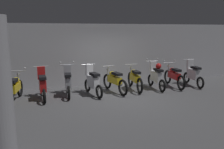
# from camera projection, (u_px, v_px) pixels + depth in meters

# --- Properties ---
(ground_plane) EXTENTS (80.00, 80.00, 0.00)m
(ground_plane) POSITION_uv_depth(u_px,v_px,m) (121.00, 97.00, 8.82)
(ground_plane) COLOR #4C4C4F
(back_wall) EXTENTS (16.00, 0.30, 2.80)m
(back_wall) POSITION_uv_depth(u_px,v_px,m) (104.00, 54.00, 10.84)
(back_wall) COLOR #ADADB2
(back_wall) RESTS_ON ground
(motorbike_slot_0) EXTENTS (0.59, 1.94, 1.15)m
(motorbike_slot_0) POSITION_uv_depth(u_px,v_px,m) (15.00, 88.00, 8.23)
(motorbike_slot_0) COLOR black
(motorbike_slot_0) RESTS_ON ground
(motorbike_slot_1) EXTENTS (0.56, 1.68, 1.18)m
(motorbike_slot_1) POSITION_uv_depth(u_px,v_px,m) (42.00, 85.00, 8.49)
(motorbike_slot_1) COLOR black
(motorbike_slot_1) RESTS_ON ground
(motorbike_slot_2) EXTENTS (0.59, 1.68, 1.29)m
(motorbike_slot_2) POSITION_uv_depth(u_px,v_px,m) (68.00, 82.00, 8.95)
(motorbike_slot_2) COLOR black
(motorbike_slot_2) RESTS_ON ground
(motorbike_slot_3) EXTENTS (0.57, 1.67, 1.18)m
(motorbike_slot_3) POSITION_uv_depth(u_px,v_px,m) (93.00, 82.00, 9.06)
(motorbike_slot_3) COLOR black
(motorbike_slot_3) RESTS_ON ground
(motorbike_slot_4) EXTENTS (0.62, 1.93, 1.03)m
(motorbike_slot_4) POSITION_uv_depth(u_px,v_px,m) (114.00, 80.00, 9.48)
(motorbike_slot_4) COLOR black
(motorbike_slot_4) RESTS_ON ground
(motorbike_slot_5) EXTENTS (0.56, 1.95, 1.03)m
(motorbike_slot_5) POSITION_uv_depth(u_px,v_px,m) (135.00, 78.00, 9.87)
(motorbike_slot_5) COLOR black
(motorbike_slot_5) RESTS_ON ground
(motorbike_slot_6) EXTENTS (0.59, 1.68, 1.29)m
(motorbike_slot_6) POSITION_uv_depth(u_px,v_px,m) (156.00, 76.00, 10.00)
(motorbike_slot_6) COLOR black
(motorbike_slot_6) RESTS_ON ground
(motorbike_slot_7) EXTENTS (0.59, 1.95, 1.15)m
(motorbike_slot_7) POSITION_uv_depth(u_px,v_px,m) (174.00, 76.00, 10.39)
(motorbike_slot_7) COLOR black
(motorbike_slot_7) RESTS_ON ground
(motorbike_slot_8) EXTENTS (0.56, 1.68, 1.18)m
(motorbike_slot_8) POSITION_uv_depth(u_px,v_px,m) (193.00, 74.00, 10.58)
(motorbike_slot_8) COLOR black
(motorbike_slot_8) RESTS_ON ground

